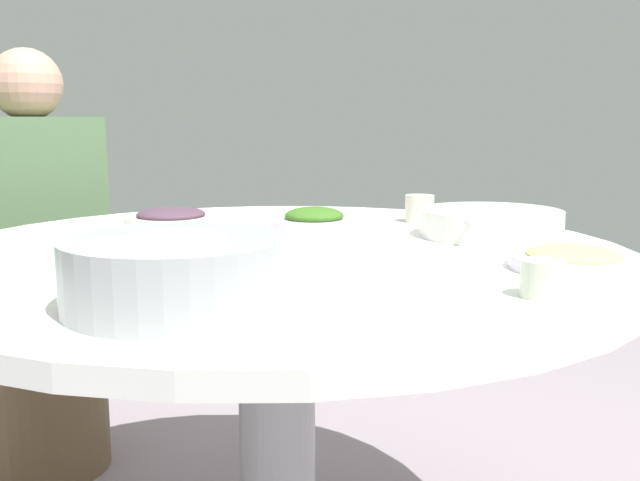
% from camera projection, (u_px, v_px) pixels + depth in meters
% --- Properties ---
extents(round_dining_table, '(1.32, 1.32, 0.76)m').
position_uv_depth(round_dining_table, '(276.00, 317.00, 1.36)').
color(round_dining_table, '#99999E').
rests_on(round_dining_table, ground).
extents(rice_bowl, '(0.29, 0.29, 0.10)m').
position_uv_depth(rice_bowl, '(175.00, 271.00, 0.91)').
color(rice_bowl, '#B2B5BA').
rests_on(rice_bowl, round_dining_table).
extents(soup_bowl, '(0.29, 0.29, 0.06)m').
position_uv_depth(soup_bowl, '(491.00, 224.00, 1.47)').
color(soup_bowl, white).
rests_on(soup_bowl, round_dining_table).
extents(dish_greens, '(0.19, 0.19, 0.05)m').
position_uv_depth(dish_greens, '(314.00, 220.00, 1.56)').
color(dish_greens, silver).
rests_on(dish_greens, round_dining_table).
extents(dish_eggplant, '(0.21, 0.21, 0.04)m').
position_uv_depth(dish_eggplant, '(171.00, 218.00, 1.60)').
color(dish_eggplant, silver).
rests_on(dish_eggplant, round_dining_table).
extents(dish_tofu_braise, '(0.21, 0.21, 0.04)m').
position_uv_depth(dish_tofu_braise, '(117.00, 243.00, 1.30)').
color(dish_tofu_braise, white).
rests_on(dish_tofu_braise, round_dining_table).
extents(dish_noodles, '(0.21, 0.21, 0.04)m').
position_uv_depth(dish_noodles, '(574.00, 259.00, 1.15)').
color(dish_noodles, silver).
rests_on(dish_noodles, round_dining_table).
extents(tea_cup_far, '(0.06, 0.06, 0.05)m').
position_uv_depth(tea_cup_far, '(543.00, 279.00, 0.96)').
color(tea_cup_far, silver).
rests_on(tea_cup_far, round_dining_table).
extents(tea_cup_side, '(0.07, 0.07, 0.06)m').
position_uv_depth(tea_cup_side, '(420.00, 209.00, 1.67)').
color(tea_cup_side, beige).
rests_on(tea_cup_side, round_dining_table).
extents(stool_for_diner_right, '(0.33, 0.33, 0.42)m').
position_uv_depth(stool_for_diner_right, '(47.00, 397.00, 2.05)').
color(stool_for_diner_right, brown).
rests_on(stool_for_diner_right, ground).
extents(diner_right, '(0.46, 0.46, 0.76)m').
position_uv_depth(diner_right, '(35.00, 214.00, 1.96)').
color(diner_right, '#2D333D').
rests_on(diner_right, stool_for_diner_right).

